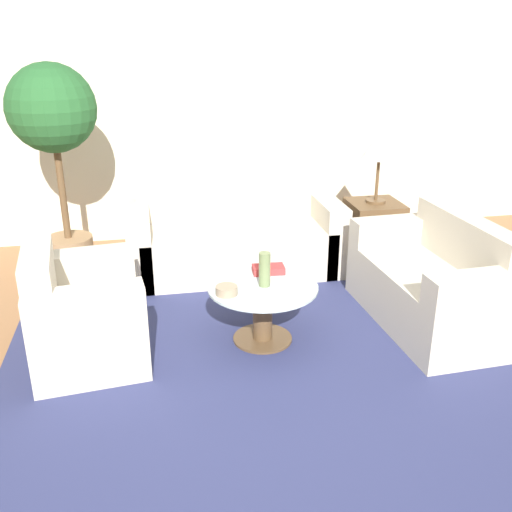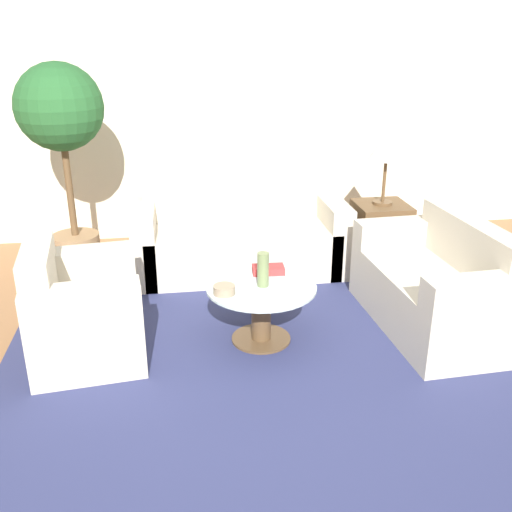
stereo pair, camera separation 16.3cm
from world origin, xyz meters
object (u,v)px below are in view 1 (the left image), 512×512
loveseat (436,286)px  potted_plant (54,131)px  bowl (227,290)px  book_stack (268,269)px  sofa_main (235,240)px  vase (265,269)px  coffee_table (263,305)px  table_lamp (380,147)px  armchair (79,319)px

loveseat → potted_plant: 3.31m
bowl → book_stack: (0.35, 0.30, -0.00)m
sofa_main → vase: sofa_main is taller
loveseat → book_stack: loveseat is taller
coffee_table → potted_plant: (-1.47, 1.49, 1.02)m
coffee_table → table_lamp: 2.04m
sofa_main → coffee_table: 1.34m
vase → book_stack: (0.07, 0.21, -0.09)m
coffee_table → book_stack: (0.08, 0.21, 0.18)m
armchair → bowl: 0.99m
table_lamp → bowl: size_ratio=4.47×
loveseat → table_lamp: size_ratio=2.13×
armchair → coffee_table: armchair is taller
sofa_main → table_lamp: (1.33, -0.03, 0.81)m
coffee_table → vase: bearing=0.1°
armchair → vase: bearing=-96.4°
coffee_table → potted_plant: size_ratio=0.42×
table_lamp → armchair: bearing=-153.0°
potted_plant → loveseat: bearing=-27.3°
loveseat → bowl: loveseat is taller
coffee_table → bowl: bowl is taller
bowl → book_stack: size_ratio=0.63×
coffee_table → book_stack: size_ratio=3.29×
loveseat → bowl: 1.61m
table_lamp → vase: (-1.32, -1.31, -0.55)m
sofa_main → coffee_table: sofa_main is taller
bowl → book_stack: 0.46m
coffee_table → armchair: bearing=-179.8°
book_stack → armchair: bearing=-168.2°
sofa_main → armchair: 1.83m
sofa_main → coffee_table: bearing=-90.3°
table_lamp → sofa_main: bearing=178.7°
armchair → vase: (1.25, 0.00, 0.25)m
loveseat → potted_plant: size_ratio=0.77×
armchair → book_stack: bearing=-87.3°
table_lamp → bowl: bearing=-138.9°
vase → book_stack: 0.24m
table_lamp → book_stack: (-1.25, -1.09, -0.64)m
potted_plant → bowl: 2.15m
armchair → loveseat: 2.57m
armchair → book_stack: size_ratio=3.98×
sofa_main → bowl: bearing=-100.8°
coffee_table → potted_plant: bearing=134.6°
book_stack → sofa_main: bearing=96.4°
vase → coffee_table: bearing=-179.9°
potted_plant → vase: size_ratio=7.62×
armchair → vase: armchair is taller
coffee_table → table_lamp: (1.34, 1.31, 0.82)m
armchair → table_lamp: (2.57, 1.31, 0.80)m
sofa_main → bowl: size_ratio=12.81×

